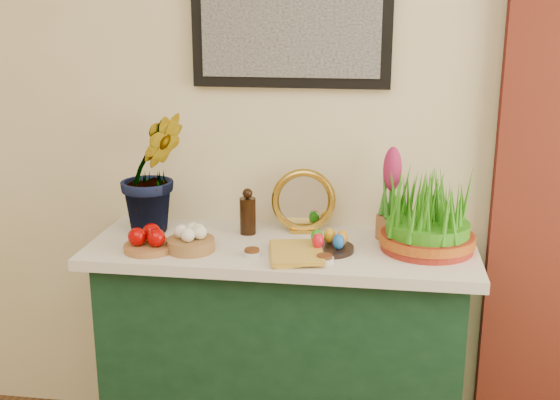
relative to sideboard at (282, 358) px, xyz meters
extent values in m
cube|color=beige|center=(-0.04, 0.25, 0.93)|extent=(4.00, 0.04, 2.70)
cube|color=black|center=(0.00, 0.23, 1.27)|extent=(0.74, 0.03, 0.54)
cube|color=#A5A5A5|center=(0.00, 0.21, 1.27)|extent=(0.66, 0.01, 0.46)
cube|color=#153C24|center=(0.00, 0.00, 0.00)|extent=(1.30, 0.45, 0.85)
cube|color=white|center=(0.00, 0.00, 0.45)|extent=(1.40, 0.55, 0.04)
imported|color=#2F7D1F|center=(-0.50, 0.08, 0.77)|extent=(0.40, 0.39, 0.61)
cylinder|color=#975F33|center=(-0.46, -0.14, 0.48)|extent=(0.18, 0.18, 0.02)
cylinder|color=olive|center=(-0.31, -0.12, 0.49)|extent=(0.22, 0.22, 0.05)
cylinder|color=black|center=(-0.14, 0.10, 0.53)|extent=(0.06, 0.06, 0.14)
sphere|color=black|center=(-0.14, 0.10, 0.62)|extent=(0.04, 0.04, 0.04)
cube|color=gold|center=(0.06, 0.14, 0.47)|extent=(0.10, 0.06, 0.01)
torus|color=gold|center=(0.06, 0.15, 0.59)|extent=(0.25, 0.09, 0.25)
cylinder|color=silver|center=(0.06, 0.15, 0.59)|extent=(0.19, 0.05, 0.19)
imported|color=gold|center=(-0.02, -0.14, 0.48)|extent=(0.21, 0.27, 0.03)
cylinder|color=silver|center=(-0.09, -0.14, 0.47)|extent=(0.06, 0.06, 0.02)
cylinder|color=#592D14|center=(-0.09, -0.14, 0.49)|extent=(0.05, 0.05, 0.01)
cylinder|color=silver|center=(0.17, -0.17, 0.47)|extent=(0.07, 0.07, 0.02)
cylinder|color=#592D14|center=(0.17, -0.17, 0.49)|extent=(0.05, 0.05, 0.01)
cylinder|color=black|center=(0.17, -0.05, 0.47)|extent=(0.18, 0.18, 0.02)
ellipsoid|color=red|center=(0.14, -0.08, 0.51)|extent=(0.04, 0.04, 0.06)
ellipsoid|color=blue|center=(0.21, -0.08, 0.51)|extent=(0.04, 0.04, 0.06)
ellipsoid|color=gold|center=(0.17, -0.02, 0.51)|extent=(0.04, 0.04, 0.06)
ellipsoid|color=#26901A|center=(0.13, -0.03, 0.51)|extent=(0.04, 0.04, 0.06)
ellipsoid|color=orange|center=(0.22, -0.03, 0.51)|extent=(0.04, 0.04, 0.06)
cylinder|color=brown|center=(0.39, 0.12, 0.51)|extent=(0.11, 0.11, 0.09)
ellipsoid|color=#B72462|center=(0.39, 0.12, 0.73)|extent=(0.07, 0.07, 0.16)
cylinder|color=maroon|center=(0.52, 0.02, 0.49)|extent=(0.33, 0.33, 0.06)
cylinder|color=maroon|center=(0.52, 0.02, 0.51)|extent=(0.34, 0.34, 0.03)
camera|label=1|loc=(0.34, -2.39, 1.32)|focal=45.00mm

